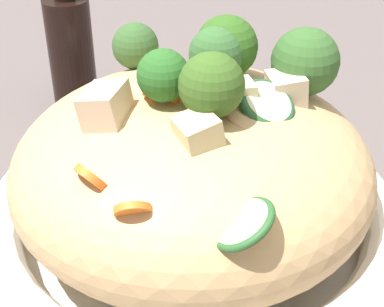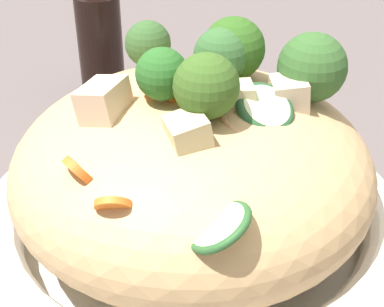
# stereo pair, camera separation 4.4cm
# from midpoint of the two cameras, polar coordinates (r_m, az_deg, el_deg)

# --- Properties ---
(ground_plane) EXTENTS (3.00, 3.00, 0.00)m
(ground_plane) POSITION_cam_midpoint_polar(r_m,az_deg,el_deg) (0.50, 2.56, -9.36)
(ground_plane) COLOR #5D5252
(serving_bowl) EXTENTS (0.34, 0.34, 0.06)m
(serving_bowl) POSITION_cam_midpoint_polar(r_m,az_deg,el_deg) (0.48, 2.64, -6.84)
(serving_bowl) COLOR white
(serving_bowl) RESTS_ON ground_plane
(noodle_heap) EXTENTS (0.27, 0.27, 0.13)m
(noodle_heap) POSITION_cam_midpoint_polar(r_m,az_deg,el_deg) (0.45, 2.83, -1.44)
(noodle_heap) COLOR tan
(noodle_heap) RESTS_ON serving_bowl
(broccoli_florets) EXTENTS (0.16, 0.19, 0.07)m
(broccoli_florets) POSITION_cam_midpoint_polar(r_m,az_deg,el_deg) (0.43, 6.74, 8.64)
(broccoli_florets) COLOR #A2BC78
(broccoli_florets) RESTS_ON serving_bowl
(carrot_coins) EXTENTS (0.11, 0.08, 0.04)m
(carrot_coins) POSITION_cam_midpoint_polar(r_m,az_deg,el_deg) (0.37, -3.33, 0.62)
(carrot_coins) COLOR orange
(carrot_coins) RESTS_ON serving_bowl
(zucchini_slices) EXTENTS (0.14, 0.10, 0.05)m
(zucchini_slices) POSITION_cam_midpoint_polar(r_m,az_deg,el_deg) (0.37, 8.93, 0.17)
(zucchini_slices) COLOR beige
(zucchini_slices) RESTS_ON serving_bowl
(chicken_chunks) EXTENTS (0.15, 0.12, 0.03)m
(chicken_chunks) POSITION_cam_midpoint_polar(r_m,az_deg,el_deg) (0.40, 2.82, 4.60)
(chicken_chunks) COLOR beige
(chicken_chunks) RESTS_ON serving_bowl
(soy_sauce_bottle) EXTENTS (0.05, 0.05, 0.16)m
(soy_sauce_bottle) POSITION_cam_midpoint_polar(r_m,az_deg,el_deg) (0.70, -7.16, 10.49)
(soy_sauce_bottle) COLOR black
(soy_sauce_bottle) RESTS_ON ground_plane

